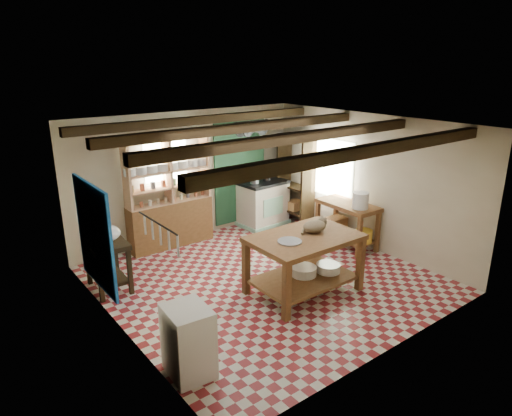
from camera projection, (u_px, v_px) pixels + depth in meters
floor at (266, 280)px, 7.71m from camera, size 5.00×5.00×0.02m
ceiling at (267, 125)px, 6.90m from camera, size 5.00×5.00×0.02m
wall_back at (189, 176)px, 9.19m from camera, size 5.00×0.04×2.60m
wall_front at (397, 257)px, 5.42m from camera, size 5.00×0.04×2.60m
wall_left at (114, 242)px, 5.86m from camera, size 0.04×5.00×2.60m
wall_right at (368, 182)px, 8.75m from camera, size 0.04×5.00×2.60m
ceiling_beams at (267, 132)px, 6.94m from camera, size 5.00×3.80×0.15m
blue_wall_patch at (95, 236)px, 6.62m from camera, size 0.04×1.40×1.60m
green_wall_patch at (240, 170)px, 9.91m from camera, size 1.30×0.04×2.30m
window_back at (165, 160)px, 8.76m from camera, size 0.90×0.02×0.80m
window_right at (329, 168)px, 9.46m from camera, size 0.02×1.30×1.20m
utensil_rail at (158, 233)px, 4.84m from camera, size 0.06×0.90×0.28m
pot_rack at (251, 129)px, 9.30m from camera, size 0.86×0.12×0.36m
shelving_unit at (169, 192)px, 8.79m from camera, size 1.70×0.34×2.20m
tall_rack at (296, 180)px, 10.08m from camera, size 0.40×0.86×2.00m
work_table at (304, 264)px, 7.17m from camera, size 1.69×1.14×0.95m
stove at (263, 203)px, 10.12m from camera, size 1.06×0.75×1.00m
prep_table at (108, 265)px, 7.27m from camera, size 0.61×0.85×0.83m
white_cabinet at (188, 341)px, 5.28m from camera, size 0.52×0.61×0.86m
right_counter at (347, 225)px, 8.96m from camera, size 0.67×1.27×0.89m
cat at (315, 226)px, 7.17m from camera, size 0.45×0.37×0.18m
steel_tray at (290, 241)px, 6.78m from camera, size 0.37×0.37×0.02m
basin_large at (304, 271)px, 7.28m from camera, size 0.42×0.42×0.14m
basin_small at (328, 268)px, 7.40m from camera, size 0.39×0.39×0.13m
kettle_left at (254, 178)px, 9.78m from camera, size 0.20×0.20×0.21m
kettle_right at (266, 176)px, 10.00m from camera, size 0.19×0.19×0.22m
enamel_bowl at (105, 234)px, 7.11m from camera, size 0.51×0.51×0.24m
white_bucket at (360, 200)px, 8.48m from camera, size 0.31×0.31×0.30m
wicker_basket at (336, 224)px, 9.22m from camera, size 0.40×0.33×0.27m
yellow_tub at (364, 236)px, 8.64m from camera, size 0.34×0.34×0.24m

